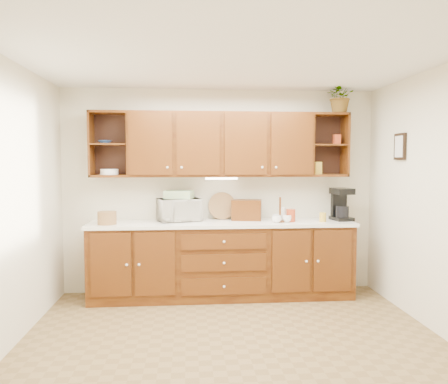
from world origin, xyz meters
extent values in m
plane|color=brown|center=(0.00, 0.00, 0.00)|extent=(4.00, 4.00, 0.00)
plane|color=white|center=(0.00, 0.00, 2.60)|extent=(4.00, 4.00, 0.00)
plane|color=beige|center=(0.00, 1.75, 1.30)|extent=(4.00, 0.00, 4.00)
plane|color=beige|center=(-2.00, 0.00, 1.30)|extent=(0.00, 3.50, 3.50)
plane|color=beige|center=(2.00, 0.00, 1.30)|extent=(0.00, 3.50, 3.50)
cube|color=#331305|center=(0.00, 1.45, 0.45)|extent=(3.20, 0.60, 0.90)
cube|color=white|center=(0.00, 1.44, 0.92)|extent=(3.24, 0.64, 0.04)
cube|color=#331305|center=(0.00, 1.58, 1.89)|extent=(2.30, 0.33, 0.80)
cube|color=black|center=(-1.38, 1.74, 1.89)|extent=(0.45, 0.02, 0.80)
cube|color=black|center=(1.38, 1.74, 1.89)|extent=(0.45, 0.02, 0.80)
cube|color=#331305|center=(-1.38, 1.58, 1.89)|extent=(0.43, 0.30, 0.02)
cube|color=#331305|center=(1.38, 1.58, 1.89)|extent=(0.43, 0.30, 0.02)
cube|color=#331305|center=(1.38, 1.58, 2.27)|extent=(0.45, 0.33, 0.03)
cube|color=white|center=(0.00, 1.53, 1.47)|extent=(0.40, 0.05, 0.02)
cube|color=black|center=(1.98, 0.90, 1.85)|extent=(0.03, 0.24, 0.30)
cylinder|color=brown|center=(-1.37, 1.34, 1.02)|extent=(0.28, 0.28, 0.15)
imported|color=beige|center=(-0.53, 1.56, 1.08)|extent=(0.59, 0.48, 0.28)
cube|color=#E7ED6F|center=(-0.53, 1.56, 1.27)|extent=(0.38, 0.32, 0.10)
cylinder|color=black|center=(-0.53, 1.49, 1.09)|extent=(0.09, 0.09, 0.31)
cylinder|color=brown|center=(0.02, 1.69, 0.95)|extent=(0.36, 0.11, 0.35)
cube|color=#331305|center=(0.32, 1.58, 1.07)|extent=(0.41, 0.30, 0.26)
cylinder|color=#331305|center=(0.71, 1.37, 1.09)|extent=(0.02, 0.02, 0.31)
cylinder|color=#331305|center=(0.71, 1.37, 0.95)|extent=(0.12, 0.12, 0.02)
imported|color=white|center=(0.79, 1.35, 0.98)|extent=(0.14, 0.14, 0.09)
imported|color=white|center=(0.68, 1.45, 0.98)|extent=(0.14, 0.14, 0.09)
imported|color=white|center=(0.65, 1.31, 0.98)|extent=(0.14, 0.14, 0.09)
cylinder|color=#AC3818|center=(0.85, 1.39, 1.02)|extent=(0.15, 0.15, 0.15)
cylinder|color=white|center=(0.76, 1.45, 1.03)|extent=(0.09, 0.09, 0.17)
cylinder|color=gold|center=(1.24, 1.36, 1.00)|extent=(0.10, 0.10, 0.11)
cube|color=black|center=(1.52, 1.47, 0.96)|extent=(0.26, 0.31, 0.04)
cube|color=black|center=(1.52, 1.57, 1.14)|extent=(0.20, 0.09, 0.35)
cube|color=black|center=(1.52, 1.47, 1.31)|extent=(0.26, 0.31, 0.08)
cylinder|color=black|center=(1.52, 1.44, 1.05)|extent=(0.18, 0.18, 0.15)
imported|color=navy|center=(-1.42, 1.55, 1.92)|extent=(0.19, 0.19, 0.04)
cylinder|color=white|center=(-1.38, 1.58, 1.56)|extent=(0.26, 0.26, 0.07)
cube|color=gold|center=(1.23, 1.56, 1.60)|extent=(0.09, 0.08, 0.16)
cube|color=#AC3818|center=(1.47, 1.55, 1.96)|extent=(0.08, 0.08, 0.12)
imported|color=#999999|center=(1.51, 1.55, 2.50)|extent=(0.47, 0.45, 0.42)
camera|label=1|loc=(-0.41, -3.87, 1.68)|focal=35.00mm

